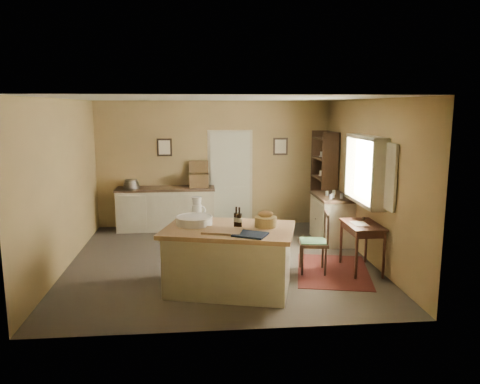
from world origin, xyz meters
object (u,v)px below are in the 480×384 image
object	(u,v)px
sideboard	(166,207)
desk_chair	(313,243)
writing_desk	(362,230)
shelving_unit	(326,181)
work_island	(229,257)
right_cabinet	(332,218)

from	to	relation	value
sideboard	desk_chair	bearing A→B (deg)	-49.54
writing_desk	shelving_unit	world-z (taller)	shelving_unit
desk_chair	writing_desk	bearing A→B (deg)	7.87
work_island	shelving_unit	distance (m)	4.03
sideboard	shelving_unit	world-z (taller)	shelving_unit
right_cabinet	shelving_unit	bearing A→B (deg)	81.26
work_island	right_cabinet	world-z (taller)	work_island
work_island	shelving_unit	bearing A→B (deg)	69.67
desk_chair	right_cabinet	xyz separation A→B (m)	(0.78, 1.66, -0.01)
sideboard	desk_chair	size ratio (longest dim) A/B	2.18
work_island	writing_desk	size ratio (longest dim) A/B	2.43
desk_chair	sideboard	bearing A→B (deg)	138.66
work_island	shelving_unit	xyz separation A→B (m)	(2.30, 3.26, 0.55)
desk_chair	right_cabinet	distance (m)	1.84
writing_desk	shelving_unit	distance (m)	2.70
sideboard	writing_desk	bearing A→B (deg)	-41.65
right_cabinet	writing_desk	bearing A→B (deg)	-89.99
shelving_unit	desk_chair	bearing A→B (deg)	-109.37
desk_chair	right_cabinet	size ratio (longest dim) A/B	0.86
sideboard	right_cabinet	size ratio (longest dim) A/B	1.86
desk_chair	shelving_unit	xyz separation A→B (m)	(0.94, 2.66, 0.56)
work_island	right_cabinet	size ratio (longest dim) A/B	1.83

